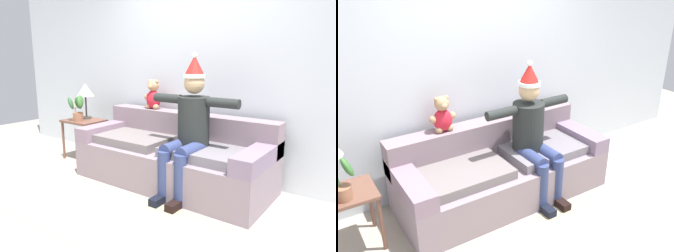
# 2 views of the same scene
# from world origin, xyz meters

# --- Properties ---
(ground_plane) EXTENTS (10.00, 10.00, 0.00)m
(ground_plane) POSITION_xyz_m (0.00, 0.00, 0.00)
(ground_plane) COLOR #A69C8A
(back_wall) EXTENTS (7.00, 0.10, 2.70)m
(back_wall) POSITION_xyz_m (0.00, 1.55, 1.35)
(back_wall) COLOR silver
(back_wall) RESTS_ON ground_plane
(couch) EXTENTS (2.29, 0.91, 0.80)m
(couch) POSITION_xyz_m (0.00, 1.01, 0.32)
(couch) COLOR gray
(couch) RESTS_ON ground_plane
(person_seated) EXTENTS (1.02, 0.77, 1.51)m
(person_seated) POSITION_xyz_m (0.31, 0.85, 0.76)
(person_seated) COLOR #242826
(person_seated) RESTS_ON ground_plane
(teddy_bear) EXTENTS (0.29, 0.17, 0.38)m
(teddy_bear) POSITION_xyz_m (-0.52, 1.30, 0.97)
(teddy_bear) COLOR red
(teddy_bear) RESTS_ON couch
(side_table) EXTENTS (0.55, 0.44, 0.58)m
(side_table) POSITION_xyz_m (-1.60, 1.03, 0.48)
(side_table) COLOR brown
(side_table) RESTS_ON ground_plane
(table_lamp) EXTENTS (0.24, 0.24, 0.51)m
(table_lamp) POSITION_xyz_m (-1.64, 1.12, 0.98)
(table_lamp) COLOR #45413E
(table_lamp) RESTS_ON side_table
(potted_plant) EXTENTS (0.28, 0.27, 0.39)m
(potted_plant) POSITION_xyz_m (-1.61, 0.94, 0.75)
(potted_plant) COLOR #976246
(potted_plant) RESTS_ON side_table
(candle_tall) EXTENTS (0.04, 0.04, 0.27)m
(candle_tall) POSITION_xyz_m (-1.75, 1.01, 0.76)
(candle_tall) COLOR beige
(candle_tall) RESTS_ON side_table
(area_rug) EXTENTS (2.01, 1.03, 0.01)m
(area_rug) POSITION_xyz_m (0.00, -0.04, 0.00)
(area_rug) COLOR tan
(area_rug) RESTS_ON ground_plane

